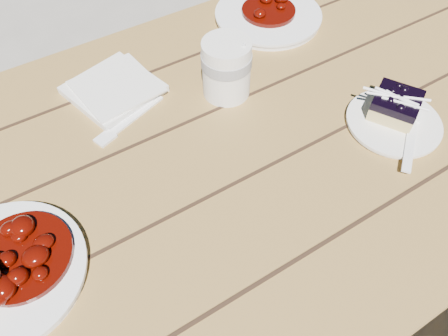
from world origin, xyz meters
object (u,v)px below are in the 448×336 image
coffee_cup (226,69)px  dessert_plate (393,123)px  blueberry_cake (396,105)px  picnic_table (146,237)px  second_plate (268,16)px  main_plate (4,274)px

coffee_cup → dessert_plate: bearing=-48.2°
dessert_plate → blueberry_cake: blueberry_cake is taller
dessert_plate → blueberry_cake: 0.03m
picnic_table → second_plate: (0.46, 0.27, 0.17)m
main_plate → blueberry_cake: blueberry_cake is taller
main_plate → dessert_plate: (0.67, -0.07, -0.00)m
main_plate → second_plate: 0.74m
picnic_table → second_plate: second_plate is taller
picnic_table → dessert_plate: bearing=-14.8°
coffee_cup → second_plate: size_ratio=0.48×
picnic_table → dessert_plate: 0.50m
main_plate → dessert_plate: main_plate is taller
main_plate → picnic_table: bearing=12.2°
main_plate → coffee_cup: (0.46, 0.16, 0.05)m
blueberry_cake → second_plate: size_ratio=0.45×
picnic_table → coffee_cup: bearing=24.2°
blueberry_cake → second_plate: (-0.01, 0.37, -0.02)m
main_plate → dessert_plate: bearing=-6.4°
picnic_table → main_plate: bearing=-167.8°
blueberry_cake → dessert_plate: bearing=-153.5°
dessert_plate → second_plate: bearing=90.2°
second_plate → dessert_plate: bearing=-89.8°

